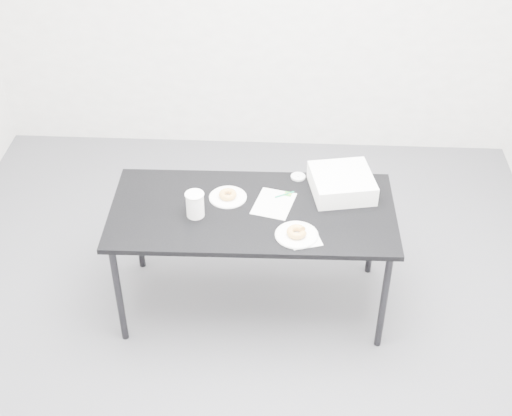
{
  "coord_description": "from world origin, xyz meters",
  "views": [
    {
      "loc": [
        0.26,
        -2.95,
        3.14
      ],
      "look_at": [
        0.11,
        0.02,
        0.84
      ],
      "focal_mm": 50.0,
      "sensor_mm": 36.0,
      "label": 1
    }
  ],
  "objects_px": {
    "scorecard": "(274,203)",
    "plate_near": "(297,235)",
    "plate_far": "(228,197)",
    "coffee_cup": "(195,204)",
    "donut_near": "(297,232)",
    "table": "(253,217)",
    "bakery_box": "(342,183)",
    "pen": "(285,194)",
    "donut_far": "(228,194)"
  },
  "relations": [
    {
      "from": "plate_far",
      "to": "donut_far",
      "type": "xyz_separation_m",
      "value": [
        0.0,
        0.0,
        0.02
      ]
    },
    {
      "from": "plate_far",
      "to": "donut_far",
      "type": "distance_m",
      "value": 0.02
    },
    {
      "from": "scorecard",
      "to": "pen",
      "type": "relative_size",
      "value": 2.15
    },
    {
      "from": "pen",
      "to": "plate_near",
      "type": "xyz_separation_m",
      "value": [
        0.07,
        -0.36,
        -0.0
      ]
    },
    {
      "from": "pen",
      "to": "plate_far",
      "type": "relative_size",
      "value": 0.56
    },
    {
      "from": "donut_near",
      "to": "donut_far",
      "type": "height_order",
      "value": "donut_near"
    },
    {
      "from": "donut_far",
      "to": "coffee_cup",
      "type": "distance_m",
      "value": 0.24
    },
    {
      "from": "pen",
      "to": "donut_near",
      "type": "height_order",
      "value": "donut_near"
    },
    {
      "from": "pen",
      "to": "coffee_cup",
      "type": "bearing_deg",
      "value": 174.63
    },
    {
      "from": "plate_near",
      "to": "donut_far",
      "type": "height_order",
      "value": "donut_far"
    },
    {
      "from": "scorecard",
      "to": "plate_near",
      "type": "bearing_deg",
      "value": -50.29
    },
    {
      "from": "scorecard",
      "to": "bakery_box",
      "type": "distance_m",
      "value": 0.41
    },
    {
      "from": "donut_near",
      "to": "table",
      "type": "bearing_deg",
      "value": 138.94
    },
    {
      "from": "scorecard",
      "to": "donut_far",
      "type": "distance_m",
      "value": 0.27
    },
    {
      "from": "pen",
      "to": "donut_near",
      "type": "bearing_deg",
      "value": -107.26
    },
    {
      "from": "plate_far",
      "to": "plate_near",
      "type": "bearing_deg",
      "value": -39.08
    },
    {
      "from": "plate_far",
      "to": "bakery_box",
      "type": "xyz_separation_m",
      "value": [
        0.64,
        0.1,
        0.05
      ]
    },
    {
      "from": "pen",
      "to": "plate_near",
      "type": "relative_size",
      "value": 0.52
    },
    {
      "from": "coffee_cup",
      "to": "plate_near",
      "type": "bearing_deg",
      "value": -15.02
    },
    {
      "from": "plate_near",
      "to": "donut_near",
      "type": "distance_m",
      "value": 0.02
    },
    {
      "from": "plate_far",
      "to": "bakery_box",
      "type": "bearing_deg",
      "value": 8.49
    },
    {
      "from": "donut_far",
      "to": "bakery_box",
      "type": "xyz_separation_m",
      "value": [
        0.64,
        0.1,
        0.03
      ]
    },
    {
      "from": "table",
      "to": "plate_far",
      "type": "bearing_deg",
      "value": 143.57
    },
    {
      "from": "scorecard",
      "to": "pen",
      "type": "bearing_deg",
      "value": 68.52
    },
    {
      "from": "scorecard",
      "to": "plate_near",
      "type": "relative_size",
      "value": 1.12
    },
    {
      "from": "table",
      "to": "donut_near",
      "type": "height_order",
      "value": "donut_near"
    },
    {
      "from": "scorecard",
      "to": "pen",
      "type": "distance_m",
      "value": 0.1
    },
    {
      "from": "pen",
      "to": "plate_far",
      "type": "xyz_separation_m",
      "value": [
        -0.32,
        -0.04,
        -0.0
      ]
    },
    {
      "from": "table",
      "to": "bakery_box",
      "type": "xyz_separation_m",
      "value": [
        0.5,
        0.2,
        0.11
      ]
    },
    {
      "from": "plate_far",
      "to": "coffee_cup",
      "type": "bearing_deg",
      "value": -133.93
    },
    {
      "from": "table",
      "to": "coffee_cup",
      "type": "relative_size",
      "value": 10.87
    },
    {
      "from": "scorecard",
      "to": "donut_far",
      "type": "relative_size",
      "value": 2.58
    },
    {
      "from": "donut_near",
      "to": "plate_far",
      "type": "height_order",
      "value": "donut_near"
    },
    {
      "from": "plate_far",
      "to": "coffee_cup",
      "type": "relative_size",
      "value": 1.45
    },
    {
      "from": "pen",
      "to": "donut_far",
      "type": "distance_m",
      "value": 0.32
    },
    {
      "from": "plate_near",
      "to": "donut_near",
      "type": "bearing_deg",
      "value": 90.0
    },
    {
      "from": "coffee_cup",
      "to": "bakery_box",
      "type": "relative_size",
      "value": 0.44
    },
    {
      "from": "plate_near",
      "to": "table",
      "type": "bearing_deg",
      "value": 138.94
    },
    {
      "from": "plate_near",
      "to": "plate_far",
      "type": "xyz_separation_m",
      "value": [
        -0.39,
        0.32,
        -0.0
      ]
    },
    {
      "from": "pen",
      "to": "bakery_box",
      "type": "xyz_separation_m",
      "value": [
        0.32,
        0.06,
        0.05
      ]
    },
    {
      "from": "plate_near",
      "to": "plate_far",
      "type": "bearing_deg",
      "value": 140.92
    },
    {
      "from": "table",
      "to": "donut_far",
      "type": "relative_size",
      "value": 15.95
    },
    {
      "from": "pen",
      "to": "bakery_box",
      "type": "relative_size",
      "value": 0.36
    },
    {
      "from": "coffee_cup",
      "to": "plate_far",
      "type": "bearing_deg",
      "value": 46.07
    },
    {
      "from": "scorecard",
      "to": "donut_far",
      "type": "bearing_deg",
      "value": -174.91
    },
    {
      "from": "pen",
      "to": "bakery_box",
      "type": "height_order",
      "value": "bakery_box"
    },
    {
      "from": "pen",
      "to": "plate_far",
      "type": "height_order",
      "value": "pen"
    },
    {
      "from": "pen",
      "to": "plate_near",
      "type": "bearing_deg",
      "value": -107.26
    },
    {
      "from": "plate_near",
      "to": "donut_far",
      "type": "bearing_deg",
      "value": 140.92
    },
    {
      "from": "pen",
      "to": "plate_near",
      "type": "distance_m",
      "value": 0.36
    }
  ]
}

